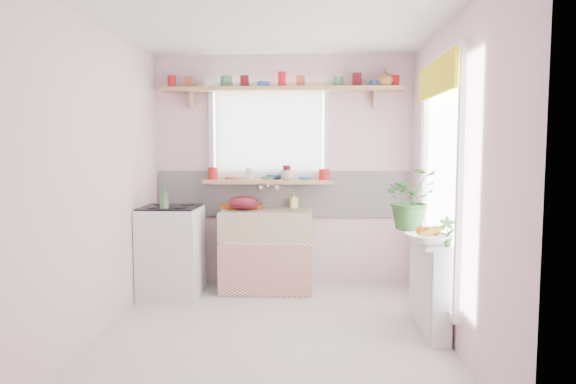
{
  "coord_description": "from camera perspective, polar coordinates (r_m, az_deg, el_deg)",
  "views": [
    {
      "loc": [
        0.34,
        -4.01,
        1.52
      ],
      "look_at": [
        0.11,
        0.55,
        1.11
      ],
      "focal_mm": 32.0,
      "sensor_mm": 36.0,
      "label": 1
    }
  ],
  "objects": [
    {
      "name": "room",
      "position": [
        4.88,
        6.67,
        3.34
      ],
      "size": [
        3.2,
        3.2,
        3.2
      ],
      "color": "beige",
      "rests_on": "ground"
    },
    {
      "name": "sink_unit",
      "position": [
        5.44,
        -2.35,
        -6.42
      ],
      "size": [
        0.95,
        0.65,
        1.11
      ],
      "color": "white",
      "rests_on": "ground"
    },
    {
      "name": "cooker",
      "position": [
        5.37,
        -12.81,
        -6.39
      ],
      "size": [
        0.58,
        0.58,
        0.93
      ],
      "color": "white",
      "rests_on": "ground"
    },
    {
      "name": "radiator_ledge",
      "position": [
        4.46,
        15.42,
        -9.62
      ],
      "size": [
        0.22,
        0.95,
        0.78
      ],
      "color": "white",
      "rests_on": "ground"
    },
    {
      "name": "windowsill",
      "position": [
        5.53,
        -2.21,
        1.18
      ],
      "size": [
        1.4,
        0.22,
        0.04
      ],
      "primitive_type": "cube",
      "color": "tan",
      "rests_on": "room"
    },
    {
      "name": "pine_shelf",
      "position": [
        5.53,
        -0.67,
        11.36
      ],
      "size": [
        2.52,
        0.24,
        0.04
      ],
      "primitive_type": "cube",
      "color": "tan",
      "rests_on": "room"
    },
    {
      "name": "shelf_crockery",
      "position": [
        5.53,
        -0.86,
        12.13
      ],
      "size": [
        2.47,
        0.11,
        0.12
      ],
      "color": "red",
      "rests_on": "pine_shelf"
    },
    {
      "name": "sill_crockery",
      "position": [
        5.52,
        -2.39,
        1.96
      ],
      "size": [
        1.35,
        0.11,
        0.12
      ],
      "color": "red",
      "rests_on": "windowsill"
    },
    {
      "name": "dish_tray",
      "position": [
        5.6,
        -5.11,
        -1.55
      ],
      "size": [
        0.44,
        0.34,
        0.04
      ],
      "primitive_type": "cube",
      "rotation": [
        0.0,
        0.0,
        -0.07
      ],
      "color": "#CC5912",
      "rests_on": "sink_unit"
    },
    {
      "name": "colander",
      "position": [
        5.42,
        -4.93,
        -1.21
      ],
      "size": [
        0.42,
        0.42,
        0.15
      ],
      "primitive_type": "ellipsoid",
      "rotation": [
        0.0,
        0.0,
        -0.37
      ],
      "color": "maroon",
      "rests_on": "sink_unit"
    },
    {
      "name": "jade_plant",
      "position": [
        4.72,
        13.51,
        -0.73
      ],
      "size": [
        0.57,
        0.52,
        0.55
      ],
      "primitive_type": "imported",
      "rotation": [
        0.0,
        0.0,
        0.2
      ],
      "color": "#2D5D25",
      "rests_on": "radiator_ledge"
    },
    {
      "name": "fruit_bowl",
      "position": [
        4.05,
        15.32,
        -5.08
      ],
      "size": [
        0.42,
        0.42,
        0.08
      ],
      "primitive_type": "imported",
      "rotation": [
        0.0,
        0.0,
        0.38
      ],
      "color": "white",
      "rests_on": "radiator_ledge"
    },
    {
      "name": "herb_pot",
      "position": [
        3.99,
        17.28,
        -4.23
      ],
      "size": [
        0.12,
        0.08,
        0.22
      ],
      "primitive_type": "imported",
      "rotation": [
        0.0,
        0.0,
        -0.0
      ],
      "color": "#3A722D",
      "rests_on": "radiator_ledge"
    },
    {
      "name": "soap_bottle_sink",
      "position": [
        5.55,
        0.64,
        -0.93
      ],
      "size": [
        0.1,
        0.1,
        0.17
      ],
      "primitive_type": "imported",
      "rotation": [
        0.0,
        0.0,
        0.38
      ],
      "color": "#F2ED6B",
      "rests_on": "sink_unit"
    },
    {
      "name": "sill_cup",
      "position": [
        5.45,
        -0.11,
        1.91
      ],
      "size": [
        0.17,
        0.17,
        0.11
      ],
      "primitive_type": "imported",
      "rotation": [
        0.0,
        0.0,
        0.26
      ],
      "color": "beige",
      "rests_on": "windowsill"
    },
    {
      "name": "sill_bowl",
      "position": [
        5.58,
        -1.53,
        1.71
      ],
      "size": [
        0.22,
        0.22,
        0.06
      ],
      "primitive_type": "imported",
      "rotation": [
        0.0,
        0.0,
        0.3
      ],
      "color": "#3469AB",
      "rests_on": "windowsill"
    },
    {
      "name": "shelf_vase",
      "position": [
        5.52,
        10.77,
        12.39
      ],
      "size": [
        0.18,
        0.18,
        0.17
      ],
      "primitive_type": "imported",
      "rotation": [
        0.0,
        0.0,
        -0.08
      ],
      "color": "#9F6231",
      "rests_on": "pine_shelf"
    },
    {
      "name": "cooker_bottle",
      "position": [
        5.08,
        -13.58,
        -0.56
      ],
      "size": [
        0.12,
        0.12,
        0.23
      ],
      "primitive_type": "imported",
      "rotation": [
        0.0,
        0.0,
        0.43
      ],
      "color": "#3B7646",
      "rests_on": "cooker"
    },
    {
      "name": "fruit",
      "position": [
        4.05,
        15.41,
        -4.2
      ],
      "size": [
        0.2,
        0.14,
        0.1
      ],
      "color": "#F85C14",
      "rests_on": "fruit_bowl"
    }
  ]
}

